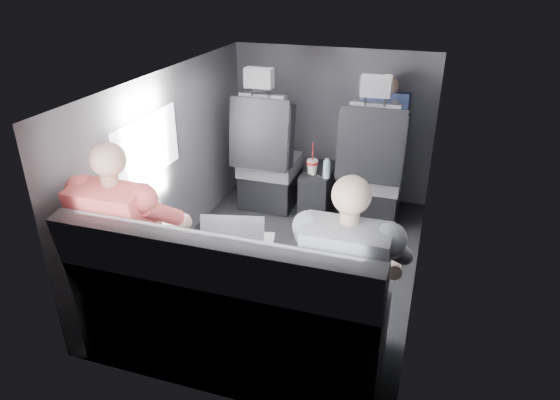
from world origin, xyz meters
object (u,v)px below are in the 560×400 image
(soda_cup, at_px, (312,166))
(laptop_black, at_px, (349,256))
(center_console, at_px, (318,190))
(front_seat_right, at_px, (371,177))
(front_seat_left, at_px, (268,165))
(laptop_white, at_px, (145,224))
(passenger_front_right, at_px, (383,128))
(water_bottle, at_px, (327,169))
(passenger_rear_left, at_px, (133,239))
(passenger_rear_right, at_px, (349,279))
(rear_bench, at_px, (229,318))
(laptop_silver, at_px, (239,241))

(soda_cup, distance_m, laptop_black, 1.66)
(center_console, bearing_deg, front_seat_right, -5.07)
(front_seat_left, bearing_deg, laptop_white, -96.14)
(center_console, xyz_separation_m, passenger_front_right, (0.48, 0.22, 0.55))
(front_seat_left, height_order, front_seat_right, same)
(water_bottle, relative_size, laptop_black, 0.46)
(center_console, xyz_separation_m, passenger_rear_left, (-0.60, -1.85, 0.43))
(front_seat_left, relative_size, front_seat_right, 1.00)
(center_console, relative_size, laptop_black, 1.32)
(passenger_rear_right, height_order, passenger_front_right, passenger_rear_right)
(laptop_white, relative_size, passenger_rear_left, 0.29)
(front_seat_right, relative_size, passenger_rear_left, 1.04)
(laptop_white, relative_size, passenger_front_right, 0.47)
(laptop_white, bearing_deg, rear_bench, -22.80)
(front_seat_left, height_order, laptop_silver, front_seat_left)
(front_seat_left, height_order, water_bottle, front_seat_left)
(laptop_silver, relative_size, passenger_rear_right, 0.32)
(front_seat_right, bearing_deg, passenger_rear_right, -85.21)
(passenger_rear_right, relative_size, passenger_front_right, 1.58)
(front_seat_right, distance_m, soda_cup, 0.49)
(soda_cup, bearing_deg, passenger_rear_left, -108.34)
(laptop_silver, bearing_deg, front_seat_left, 104.16)
(front_seat_left, relative_size, passenger_rear_left, 1.04)
(soda_cup, distance_m, passenger_rear_left, 1.82)
(rear_bench, xyz_separation_m, passenger_rear_left, (-0.60, 0.10, 0.32))
(passenger_front_right, bearing_deg, soda_cup, -146.25)
(water_bottle, xyz_separation_m, passenger_rear_left, (-0.70, -1.69, 0.15))
(front_seat_right, bearing_deg, passenger_front_right, 83.58)
(soda_cup, relative_size, laptop_silver, 0.72)
(front_seat_left, xyz_separation_m, soda_cup, (0.42, -0.08, 0.07))
(passenger_front_right, bearing_deg, laptop_white, -120.23)
(front_seat_left, bearing_deg, laptop_black, -58.05)
(laptop_silver, bearing_deg, soda_cup, 89.86)
(front_seat_right, relative_size, passenger_rear_right, 1.05)
(laptop_black, relative_size, passenger_rear_right, 0.30)
(front_seat_left, distance_m, rear_bench, 1.96)
(front_seat_right, height_order, passenger_rear_right, front_seat_right)
(laptop_silver, xyz_separation_m, passenger_front_right, (0.51, 1.91, 0.11))
(center_console, xyz_separation_m, laptop_white, (-0.63, -1.68, 0.43))
(center_console, bearing_deg, laptop_black, -71.31)
(laptop_black, height_order, passenger_rear_right, passenger_rear_right)
(laptop_black, distance_m, passenger_rear_left, 1.18)
(laptop_black, distance_m, passenger_rear_right, 0.19)
(front_seat_left, distance_m, laptop_silver, 1.72)
(passenger_rear_right, bearing_deg, front_seat_right, 94.79)
(rear_bench, height_order, laptop_silver, rear_bench)
(laptop_silver, height_order, laptop_black, laptop_black)
(front_seat_left, relative_size, laptop_white, 3.54)
(water_bottle, height_order, passenger_rear_left, passenger_rear_left)
(laptop_black, bearing_deg, front_seat_right, 93.97)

